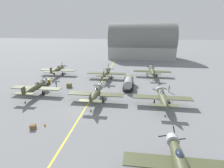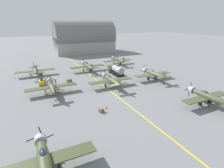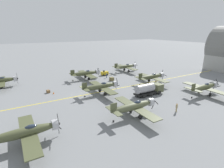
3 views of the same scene
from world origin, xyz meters
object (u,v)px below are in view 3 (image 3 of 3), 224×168
object	(u,v)px
airplane_near_right	(26,132)
ground_crew_inspecting	(177,107)
ground_crew_walking	(107,75)
tow_tractor	(105,73)
fuel_tanker	(149,89)
supply_crate_mid_lane	(112,79)
supply_crate_by_tanker	(48,91)
airplane_mid_left	(86,73)
airplane_far_left	(126,67)
airplane_far_center	(152,77)
airplane_mid_right	(134,106)
airplane_far_right	(204,87)
airplane_mid_center	(101,86)
traffic_cone	(54,93)

from	to	relation	value
airplane_near_right	ground_crew_inspecting	distance (m)	27.24
ground_crew_walking	tow_tractor	bearing A→B (deg)	162.73
fuel_tanker	ground_crew_walking	distance (m)	19.74
tow_tractor	supply_crate_mid_lane	size ratio (longest dim) A/B	2.02
airplane_near_right	supply_crate_by_tanker	bearing A→B (deg)	156.26
airplane_mid_left	airplane_far_left	distance (m)	17.94
tow_tractor	airplane_mid_left	bearing A→B (deg)	-78.49
airplane_far_center	supply_crate_by_tanker	bearing A→B (deg)	-86.93
ground_crew_walking	supply_crate_mid_lane	distance (m)	3.80
airplane_mid_right	supply_crate_by_tanker	distance (m)	24.64
supply_crate_by_tanker	airplane_near_right	bearing A→B (deg)	-18.48
airplane_far_center	ground_crew_inspecting	world-z (taller)	airplane_far_center
airplane_far_right	supply_crate_by_tanker	size ratio (longest dim) A/B	13.77
airplane_mid_right	airplane_far_right	bearing A→B (deg)	102.55
ground_crew_walking	supply_crate_by_tanker	distance (m)	21.02
ground_crew_walking	airplane_mid_center	bearing A→B (deg)	-33.66
airplane_far_left	ground_crew_inspecting	bearing A→B (deg)	-28.62
tow_tractor	traffic_cone	distance (m)	22.87
airplane_mid_left	airplane_far_left	world-z (taller)	airplane_far_left
airplane_mid_left	fuel_tanker	xyz separation A→B (m)	(21.60, 8.19, -0.50)
tow_tractor	ground_crew_inspecting	world-z (taller)	ground_crew_inspecting
airplane_far_right	ground_crew_inspecting	world-z (taller)	airplane_far_right
airplane_mid_left	tow_tractor	world-z (taller)	airplane_mid_left
airplane_near_right	supply_crate_by_tanker	size ratio (longest dim) A/B	13.77
airplane_mid_left	airplane_near_right	bearing A→B (deg)	-18.83
airplane_mid_right	ground_crew_inspecting	world-z (taller)	airplane_mid_right
airplane_far_left	airplane_far_center	xyz separation A→B (m)	(16.88, -2.03, -0.00)
airplane_mid_center	supply_crate_by_tanker	xyz separation A→B (m)	(-7.73, -11.66, -1.65)
airplane_near_right	ground_crew_inspecting	bearing A→B (deg)	77.10
airplane_mid_right	supply_crate_mid_lane	distance (m)	24.85
airplane_far_right	supply_crate_mid_lane	bearing A→B (deg)	-138.38
airplane_far_center	traffic_cone	world-z (taller)	airplane_far_center
airplane_far_left	supply_crate_by_tanker	world-z (taller)	airplane_far_left
airplane_far_right	airplane_far_center	distance (m)	14.98
fuel_tanker	supply_crate_by_tanker	xyz separation A→B (m)	(-14.39, -21.79, -1.15)
airplane_far_center	fuel_tanker	world-z (taller)	airplane_far_center
fuel_tanker	supply_crate_mid_lane	bearing A→B (deg)	-174.20
tow_tractor	airplane_mid_center	bearing A→B (deg)	-30.57
ground_crew_walking	airplane_near_right	bearing A→B (deg)	-46.14
airplane_far_right	tow_tractor	bearing A→B (deg)	-146.79
airplane_near_right	airplane_far_left	bearing A→B (deg)	123.39
ground_crew_inspecting	airplane_far_left	bearing A→B (deg)	161.62
airplane_near_right	supply_crate_mid_lane	xyz separation A→B (m)	(-22.51, 27.19, -1.48)
airplane_far_right	ground_crew_walking	bearing A→B (deg)	-142.33
airplane_far_left	traffic_cone	xyz separation A→B (m)	(11.19, -30.36, -1.74)
airplane_near_right	airplane_far_right	bearing A→B (deg)	84.03
airplane_mid_left	supply_crate_by_tanker	size ratio (longest dim) A/B	13.77
airplane_far_center	ground_crew_walking	size ratio (longest dim) A/B	7.38
airplane_near_right	tow_tractor	xyz separation A→B (m)	(-29.79, 28.44, -1.22)
ground_crew_inspecting	traffic_cone	distance (m)	29.91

